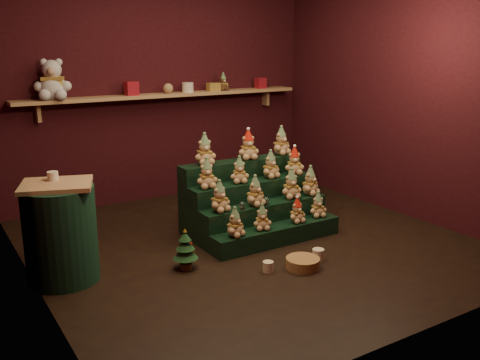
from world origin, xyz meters
TOP-DOWN VIEW (x-y plane):
  - ground at (0.00, 0.00)m, footprint 4.00×4.00m
  - back_wall at (0.00, 2.05)m, footprint 4.00×0.10m
  - front_wall at (0.00, -2.05)m, footprint 4.00×0.10m
  - left_wall at (-2.05, 0.00)m, footprint 0.10×4.00m
  - right_wall at (2.05, 0.00)m, footprint 0.10×4.00m
  - back_shelf at (0.00, 1.87)m, footprint 3.60×0.26m
  - riser_tier_front at (0.22, -0.13)m, footprint 1.40×0.22m
  - riser_tier_midfront at (0.22, 0.09)m, footprint 1.40×0.22m
  - riser_tier_midback at (0.22, 0.31)m, footprint 1.40×0.22m
  - riser_tier_back at (0.22, 0.53)m, footprint 1.40×0.22m
  - teddy_0 at (-0.28, -0.15)m, footprint 0.25×0.24m
  - teddy_1 at (0.04, -0.14)m, footprint 0.22×0.21m
  - teddy_2 at (0.45, -0.15)m, footprint 0.18×0.17m
  - teddy_3 at (0.74, -0.12)m, footprint 0.22×0.20m
  - teddy_4 at (-0.30, 0.08)m, footprint 0.25×0.24m
  - teddy_5 at (0.09, 0.07)m, footprint 0.26×0.25m
  - teddy_6 at (0.55, 0.09)m, footprint 0.25×0.23m
  - teddy_7 at (0.79, 0.08)m, footprint 0.27×0.26m
  - teddy_8 at (-0.31, 0.31)m, footprint 0.24×0.22m
  - teddy_9 at (0.06, 0.31)m, footprint 0.24×0.22m
  - teddy_10 at (0.45, 0.32)m, footprint 0.23×0.22m
  - teddy_11 at (0.75, 0.30)m, footprint 0.27×0.25m
  - teddy_12 at (-0.21, 0.54)m, footprint 0.24×0.22m
  - teddy_13 at (0.29, 0.51)m, footprint 0.26×0.24m
  - teddy_14 at (0.74, 0.53)m, footprint 0.26×0.25m
  - snow_globe_a at (-0.09, 0.03)m, footprint 0.06×0.06m
  - snow_globe_b at (0.20, 0.03)m, footprint 0.06×0.06m
  - snow_globe_c at (0.57, 0.03)m, footprint 0.06×0.06m
  - side_table at (-1.77, 0.13)m, footprint 0.67×0.61m
  - table_ornament at (-1.77, 0.23)m, footprint 0.09×0.09m
  - mini_christmas_tree at (-0.81, -0.20)m, footprint 0.22×0.22m
  - mug_left at (-0.24, -0.64)m, footprint 0.09×0.09m
  - mug_right at (0.29, -0.68)m, footprint 0.11×0.11m
  - wicker_basket at (0.06, -0.74)m, footprint 0.31×0.31m
  - white_bear at (-1.34, 1.84)m, footprint 0.48×0.46m
  - brown_bear at (0.77, 1.84)m, footprint 0.16×0.14m
  - gift_tin_red_a at (-0.46, 1.85)m, footprint 0.14×0.14m
  - gift_tin_cream at (0.27, 1.85)m, footprint 0.14×0.14m
  - gift_tin_red_b at (1.35, 1.85)m, footprint 0.12×0.12m
  - shelf_plush_ball at (0.01, 1.85)m, footprint 0.12×0.12m
  - scarf_gift_box at (0.63, 1.85)m, footprint 0.16×0.10m

SIDE VIEW (x-z plane):
  - ground at x=0.00m, z-range 0.00..0.00m
  - mug_left at x=-0.24m, z-range 0.00..0.09m
  - wicker_basket at x=0.06m, z-range 0.00..0.09m
  - mug_right at x=0.29m, z-range 0.00..0.11m
  - riser_tier_front at x=0.22m, z-range 0.00..0.18m
  - riser_tier_midfront at x=0.22m, z-range 0.00..0.36m
  - mini_christmas_tree at x=-0.81m, z-range -0.01..0.37m
  - riser_tier_midback at x=0.22m, z-range 0.00..0.54m
  - teddy_1 at x=0.04m, z-range 0.18..0.43m
  - teddy_2 at x=0.45m, z-range 0.18..0.43m
  - teddy_3 at x=0.74m, z-range 0.18..0.44m
  - teddy_0 at x=-0.28m, z-range 0.18..0.45m
  - riser_tier_back at x=0.22m, z-range 0.00..0.72m
  - snow_globe_a at x=-0.09m, z-range 0.36..0.44m
  - snow_globe_b at x=0.20m, z-range 0.36..0.44m
  - snow_globe_c at x=0.57m, z-range 0.36..0.44m
  - side_table at x=-1.77m, z-range 0.00..0.83m
  - teddy_5 at x=0.09m, z-range 0.36..0.66m
  - teddy_4 at x=-0.30m, z-range 0.36..0.66m
  - teddy_7 at x=0.79m, z-range 0.36..0.66m
  - teddy_6 at x=0.55m, z-range 0.36..0.66m
  - teddy_9 at x=0.06m, z-range 0.54..0.81m
  - teddy_10 at x=0.45m, z-range 0.54..0.83m
  - teddy_8 at x=-0.31m, z-range 0.54..0.83m
  - teddy_11 at x=0.75m, z-range 0.54..0.84m
  - table_ornament at x=-1.77m, z-range 0.84..0.91m
  - teddy_14 at x=0.74m, z-range 0.72..1.03m
  - teddy_13 at x=0.29m, z-range 0.72..1.03m
  - teddy_12 at x=-0.21m, z-range 0.72..1.03m
  - back_shelf at x=0.00m, z-range 1.17..1.41m
  - scarf_gift_box at x=0.63m, z-range 1.32..1.42m
  - gift_tin_cream at x=0.27m, z-range 1.32..1.44m
  - shelf_plush_ball at x=0.01m, z-range 1.32..1.44m
  - gift_tin_red_b at x=1.35m, z-range 1.32..1.46m
  - back_wall at x=0.00m, z-range 0.00..2.80m
  - front_wall at x=0.00m, z-range 0.00..2.80m
  - left_wall at x=-2.05m, z-range 0.00..2.80m
  - right_wall at x=2.05m, z-range 0.00..2.80m
  - gift_tin_red_a at x=-0.46m, z-range 1.32..1.48m
  - brown_bear at x=0.77m, z-range 1.32..1.54m
  - white_bear at x=-1.34m, z-range 1.32..1.86m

